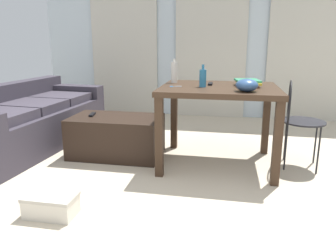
{
  "coord_description": "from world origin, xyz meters",
  "views": [
    {
      "loc": [
        0.27,
        -1.51,
        1.2
      ],
      "look_at": [
        -0.33,
        1.7,
        0.43
      ],
      "focal_mm": 33.29,
      "sensor_mm": 36.0,
      "label": 1
    }
  ],
  "objects_px": {
    "bowl": "(247,85)",
    "craft_table": "(219,98)",
    "wire_chair": "(297,114)",
    "shoebox": "(51,205)",
    "scissors": "(174,86)",
    "tv_remote_primary": "(92,114)",
    "tv_remote_on_table": "(210,84)",
    "coffee_table": "(116,136)",
    "bottle_near": "(174,72)",
    "couch": "(28,121)",
    "book_stack": "(248,83)",
    "bottle_far": "(203,78)"
  },
  "relations": [
    {
      "from": "bowl",
      "to": "tv_remote_on_table",
      "type": "bearing_deg",
      "value": 130.28
    },
    {
      "from": "craft_table",
      "to": "tv_remote_on_table",
      "type": "bearing_deg",
      "value": 128.84
    },
    {
      "from": "wire_chair",
      "to": "shoebox",
      "type": "relative_size",
      "value": 2.36
    },
    {
      "from": "coffee_table",
      "to": "tv_remote_primary",
      "type": "relative_size",
      "value": 6.04
    },
    {
      "from": "couch",
      "to": "craft_table",
      "type": "xyz_separation_m",
      "value": [
        2.21,
        -0.17,
        0.38
      ]
    },
    {
      "from": "craft_table",
      "to": "couch",
      "type": "bearing_deg",
      "value": 175.52
    },
    {
      "from": "scissors",
      "to": "tv_remote_primary",
      "type": "bearing_deg",
      "value": 170.44
    },
    {
      "from": "bowl",
      "to": "craft_table",
      "type": "bearing_deg",
      "value": 130.85
    },
    {
      "from": "coffee_table",
      "to": "book_stack",
      "type": "relative_size",
      "value": 3.11
    },
    {
      "from": "coffee_table",
      "to": "tv_remote_primary",
      "type": "distance_m",
      "value": 0.36
    },
    {
      "from": "shoebox",
      "to": "coffee_table",
      "type": "bearing_deg",
      "value": 87.99
    },
    {
      "from": "tv_remote_primary",
      "to": "shoebox",
      "type": "relative_size",
      "value": 0.44
    },
    {
      "from": "couch",
      "to": "coffee_table",
      "type": "height_order",
      "value": "couch"
    },
    {
      "from": "wire_chair",
      "to": "tv_remote_primary",
      "type": "distance_m",
      "value": 2.1
    },
    {
      "from": "book_stack",
      "to": "wire_chair",
      "type": "bearing_deg",
      "value": 1.32
    },
    {
      "from": "bottle_far",
      "to": "book_stack",
      "type": "relative_size",
      "value": 0.69
    },
    {
      "from": "tv_remote_primary",
      "to": "wire_chair",
      "type": "bearing_deg",
      "value": -9.84
    },
    {
      "from": "tv_remote_on_table",
      "to": "shoebox",
      "type": "distance_m",
      "value": 1.82
    },
    {
      "from": "tv_remote_on_table",
      "to": "coffee_table",
      "type": "bearing_deg",
      "value": -175.71
    },
    {
      "from": "wire_chair",
      "to": "book_stack",
      "type": "height_order",
      "value": "same"
    },
    {
      "from": "coffee_table",
      "to": "wire_chair",
      "type": "distance_m",
      "value": 1.85
    },
    {
      "from": "craft_table",
      "to": "bowl",
      "type": "bearing_deg",
      "value": -49.15
    },
    {
      "from": "shoebox",
      "to": "bottle_near",
      "type": "bearing_deg",
      "value": 65.44
    },
    {
      "from": "couch",
      "to": "bottle_near",
      "type": "relative_size",
      "value": 8.53
    },
    {
      "from": "bowl",
      "to": "tv_remote_on_table",
      "type": "relative_size",
      "value": 1.26
    },
    {
      "from": "couch",
      "to": "bottle_far",
      "type": "relative_size",
      "value": 9.91
    },
    {
      "from": "craft_table",
      "to": "scissors",
      "type": "relative_size",
      "value": 9.54
    },
    {
      "from": "couch",
      "to": "shoebox",
      "type": "height_order",
      "value": "couch"
    },
    {
      "from": "coffee_table",
      "to": "tv_remote_on_table",
      "type": "relative_size",
      "value": 6.35
    },
    {
      "from": "bottle_near",
      "to": "shoebox",
      "type": "xyz_separation_m",
      "value": [
        -0.64,
        -1.41,
        -0.82
      ]
    },
    {
      "from": "bowl",
      "to": "tv_remote_primary",
      "type": "xyz_separation_m",
      "value": [
        -1.59,
        0.33,
        -0.4
      ]
    },
    {
      "from": "wire_chair",
      "to": "bottle_far",
      "type": "distance_m",
      "value": 0.97
    },
    {
      "from": "bottle_near",
      "to": "shoebox",
      "type": "relative_size",
      "value": 0.68
    },
    {
      "from": "scissors",
      "to": "tv_remote_primary",
      "type": "distance_m",
      "value": 1.0
    },
    {
      "from": "bowl",
      "to": "book_stack",
      "type": "xyz_separation_m",
      "value": [
        0.03,
        0.35,
        -0.02
      ]
    },
    {
      "from": "craft_table",
      "to": "bottle_far",
      "type": "xyz_separation_m",
      "value": [
        -0.16,
        -0.06,
        0.2
      ]
    },
    {
      "from": "wire_chair",
      "to": "bottle_far",
      "type": "bearing_deg",
      "value": -170.89
    },
    {
      "from": "scissors",
      "to": "wire_chair",
      "type": "bearing_deg",
      "value": 8.76
    },
    {
      "from": "coffee_table",
      "to": "bottle_far",
      "type": "xyz_separation_m",
      "value": [
        0.92,
        -0.1,
        0.66
      ]
    },
    {
      "from": "craft_table",
      "to": "scissors",
      "type": "distance_m",
      "value": 0.45
    },
    {
      "from": "book_stack",
      "to": "tv_remote_primary",
      "type": "relative_size",
      "value": 1.94
    },
    {
      "from": "couch",
      "to": "tv_remote_primary",
      "type": "height_order",
      "value": "couch"
    },
    {
      "from": "couch",
      "to": "bottle_far",
      "type": "distance_m",
      "value": 2.15
    },
    {
      "from": "shoebox",
      "to": "couch",
      "type": "bearing_deg",
      "value": 128.38
    },
    {
      "from": "tv_remote_on_table",
      "to": "tv_remote_primary",
      "type": "distance_m",
      "value": 1.31
    },
    {
      "from": "couch",
      "to": "book_stack",
      "type": "height_order",
      "value": "book_stack"
    },
    {
      "from": "scissors",
      "to": "book_stack",
      "type": "bearing_deg",
      "value": 13.69
    },
    {
      "from": "craft_table",
      "to": "bottle_near",
      "type": "distance_m",
      "value": 0.56
    },
    {
      "from": "couch",
      "to": "wire_chair",
      "type": "relative_size",
      "value": 2.46
    },
    {
      "from": "book_stack",
      "to": "tv_remote_primary",
      "type": "bearing_deg",
      "value": -179.53
    }
  ]
}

